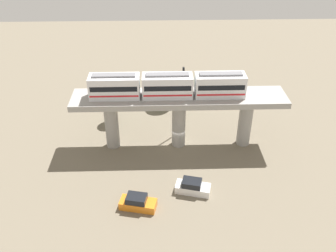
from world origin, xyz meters
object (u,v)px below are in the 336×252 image
at_px(parked_car_white, 193,187).
at_px(parked_car_orange, 138,203).
at_px(train, 167,86).
at_px(tree_near_viaduct, 114,103).
at_px(signal_post, 183,98).
at_px(tree_mid_lot, 166,86).

bearing_deg(parked_car_white, parked_car_orange, 124.83).
height_order(train, tree_near_viaduct, train).
relative_size(tree_near_viaduct, signal_post, 0.45).
height_order(tree_mid_lot, signal_post, signal_post).
height_order(parked_car_orange, parked_car_white, same).
distance_m(train, signal_post, 5.53).
bearing_deg(parked_car_orange, signal_post, -8.73).
relative_size(train, parked_car_orange, 4.57).
bearing_deg(train, signal_post, -34.54).
bearing_deg(train, tree_near_viaduct, 51.33).
xyz_separation_m(train, parked_car_orange, (-12.54, 3.82, -8.73)).
relative_size(parked_car_orange, tree_near_viaduct, 0.95).
xyz_separation_m(parked_car_orange, signal_post, (15.94, -6.16, 5.05)).
xyz_separation_m(tree_mid_lot, signal_post, (-8.25, -2.29, 2.18)).
bearing_deg(parked_car_orange, parked_car_white, -57.03).
bearing_deg(signal_post, parked_car_orange, 158.86).
bearing_deg(parked_car_orange, tree_mid_lot, 3.30).
bearing_deg(train, tree_mid_lot, -0.27).
bearing_deg(tree_near_viaduct, parked_car_white, -146.79).
xyz_separation_m(parked_car_orange, tree_near_viaduct, (18.99, 4.25, 2.59)).
xyz_separation_m(parked_car_orange, tree_mid_lot, (24.19, -3.88, 2.87)).
relative_size(tree_near_viaduct, tree_mid_lot, 0.84).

